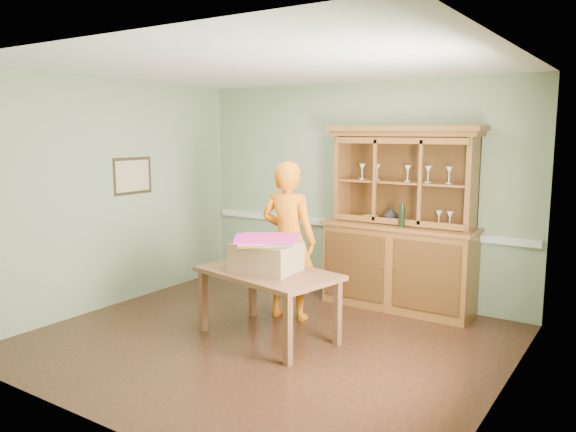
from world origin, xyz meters
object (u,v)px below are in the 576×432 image
Objects in this scene: dining_table at (268,279)px; cardboard_box at (266,257)px; person at (288,241)px; china_hutch at (399,245)px.

cardboard_box is (-0.01, -0.01, 0.23)m from dining_table.
person reaches higher than dining_table.
china_hutch is 1.21× the size of person.
china_hutch is 1.83m from dining_table.
dining_table is 0.87× the size of person.
person is at bearing -130.81° from china_hutch.
cardboard_box is (-0.73, -1.69, 0.09)m from china_hutch.
person is (-0.89, -1.03, 0.13)m from china_hutch.
dining_table is at bearing 99.01° from person.
china_hutch is 1.37m from person.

